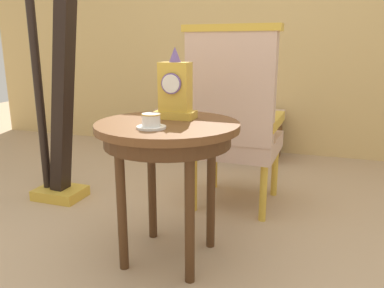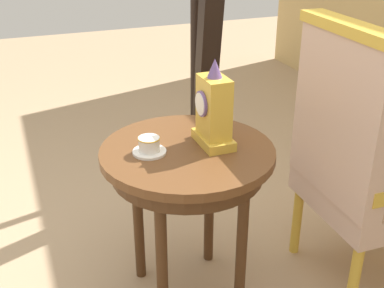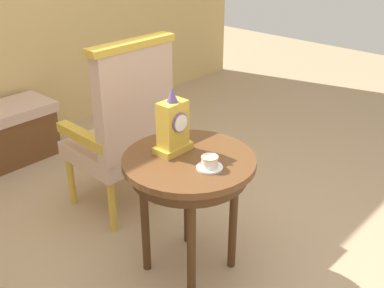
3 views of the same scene
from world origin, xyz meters
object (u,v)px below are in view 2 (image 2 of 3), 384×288
Objects in this scene: mantel_clock at (214,111)px; armchair at (360,158)px; side_table at (187,168)px; teacup_left at (149,146)px; harp at (204,61)px.

mantel_clock is 0.64m from armchair.
mantel_clock reaches higher than side_table.
teacup_left is 0.11× the size of armchair.
teacup_left is 0.37× the size of mantel_clock.
teacup_left is 1.14m from harp.
harp is (-1.13, -0.22, 0.12)m from armchair.
harp is (-0.96, 0.61, -0.00)m from teacup_left.
mantel_clock is at bearing 87.17° from teacup_left.
armchair is (0.17, 0.83, -0.12)m from teacup_left.
harp is at bearing 159.68° from mantel_clock.
harp reaches higher than side_table.
side_table is at bearing -89.00° from mantel_clock.
armchair is 1.16m from harp.
side_table is at bearing -25.54° from harp.
armchair is at bearing 10.90° from harp.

